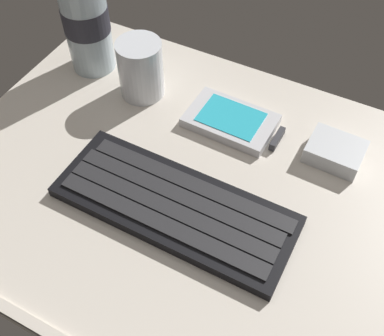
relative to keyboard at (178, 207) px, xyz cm
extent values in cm
cube|color=beige|center=(-0.47, 4.46, -1.81)|extent=(64.00, 48.00, 2.00)
cube|color=black|center=(0.00, 0.00, -0.11)|extent=(29.10, 11.26, 1.40)
cube|color=#28282B|center=(0.03, 3.30, 0.74)|extent=(26.70, 2.24, 0.30)
cube|color=#28282B|center=(0.01, 1.10, 0.74)|extent=(26.70, 2.24, 0.30)
cube|color=#28282B|center=(-0.01, -1.10, 0.74)|extent=(26.70, 2.24, 0.30)
cube|color=#28282B|center=(-0.03, -3.30, 0.74)|extent=(26.70, 2.24, 0.30)
cube|color=silver|center=(0.03, 15.96, -0.11)|extent=(12.20, 7.91, 1.40)
cube|color=#2DB7D1|center=(0.03, 15.96, 0.64)|extent=(8.55, 6.15, 0.10)
cube|color=#333338|center=(6.43, 15.80, -0.11)|extent=(0.90, 3.82, 1.12)
cylinder|color=silver|center=(-14.68, 16.06, 3.44)|extent=(6.40, 6.40, 8.50)
cylinder|color=brown|center=(-14.68, 16.06, 2.45)|extent=(5.50, 5.50, 6.12)
cylinder|color=silver|center=(-24.54, 17.87, 6.69)|extent=(6.60, 6.60, 15.00)
cylinder|color=#2D2D38|center=(-24.54, 17.87, 7.44)|extent=(6.73, 6.73, 3.80)
cube|color=silver|center=(13.97, 16.69, 0.39)|extent=(7.15, 5.79, 2.40)
camera|label=1|loc=(16.00, -27.07, 46.70)|focal=44.31mm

